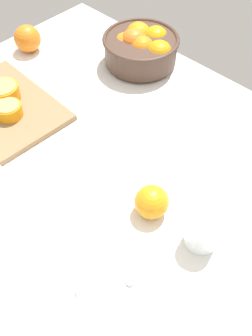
# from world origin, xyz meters

# --- Properties ---
(ground_plane) EXTENTS (1.47, 1.03, 0.03)m
(ground_plane) POSITION_xyz_m (0.00, 0.00, -0.01)
(ground_plane) COLOR white
(fruit_bowl) EXTENTS (0.23, 0.23, 0.11)m
(fruit_bowl) POSITION_xyz_m (-0.32, 0.39, 0.06)
(fruit_bowl) COLOR #473328
(fruit_bowl) RESTS_ON ground_plane
(juice_glass) EXTENTS (0.07, 0.07, 0.09)m
(juice_glass) POSITION_xyz_m (0.20, 0.01, 0.04)
(juice_glass) COLOR white
(juice_glass) RESTS_ON ground_plane
(cutting_board) EXTENTS (0.36, 0.25, 0.02)m
(cutting_board) POSITION_xyz_m (-0.45, -0.04, 0.01)
(cutting_board) COLOR olive
(cutting_board) RESTS_ON ground_plane
(orange_half_0) EXTENTS (0.09, 0.09, 0.05)m
(orange_half_0) POSITION_xyz_m (-0.47, -0.02, 0.04)
(orange_half_0) COLOR orange
(orange_half_0) RESTS_ON cutting_board
(orange_half_1) EXTENTS (0.07, 0.07, 0.04)m
(orange_half_1) POSITION_xyz_m (-0.40, -0.05, 0.04)
(orange_half_1) COLOR orange
(orange_half_1) RESTS_ON cutting_board
(orange_half_2) EXTENTS (0.09, 0.09, 0.04)m
(orange_half_2) POSITION_xyz_m (-0.47, -0.03, 0.04)
(orange_half_2) COLOR orange
(orange_half_2) RESTS_ON cutting_board
(loose_orange_0) EXTENTS (0.09, 0.09, 0.09)m
(loose_orange_0) POSITION_xyz_m (-0.63, 0.19, 0.04)
(loose_orange_0) COLOR orange
(loose_orange_0) RESTS_ON ground_plane
(loose_orange_1) EXTENTS (0.08, 0.08, 0.08)m
(loose_orange_1) POSITION_xyz_m (0.07, -0.01, 0.04)
(loose_orange_1) COLOR orange
(loose_orange_1) RESTS_ON ground_plane
(spoon) EXTENTS (0.13, 0.13, 0.01)m
(spoon) POSITION_xyz_m (0.12, -0.13, 0.00)
(spoon) COLOR silver
(spoon) RESTS_ON ground_plane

